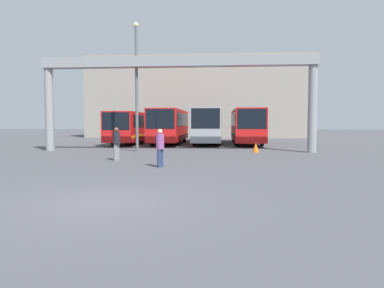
{
  "coord_description": "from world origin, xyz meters",
  "views": [
    {
      "loc": [
        2.93,
        -8.21,
        1.98
      ],
      "look_at": [
        0.75,
        18.94,
        0.3
      ],
      "focal_mm": 32.0,
      "sensor_mm": 36.0,
      "label": 1
    }
  ],
  "objects_px": {
    "bus_slot_0": "(135,126)",
    "lamp_post": "(137,82)",
    "traffic_cone": "(256,147)",
    "pedestrian_mid_left": "(117,143)",
    "bus_slot_3": "(246,124)",
    "pedestrian_near_center": "(160,147)",
    "bus_slot_2": "(208,124)",
    "bus_slot_1": "(170,124)"
  },
  "relations": [
    {
      "from": "bus_slot_3",
      "to": "lamp_post",
      "type": "height_order",
      "value": "lamp_post"
    },
    {
      "from": "bus_slot_0",
      "to": "pedestrian_near_center",
      "type": "bearing_deg",
      "value": -72.5
    },
    {
      "from": "pedestrian_near_center",
      "to": "traffic_cone",
      "type": "xyz_separation_m",
      "value": [
        5.1,
        8.26,
        -0.58
      ]
    },
    {
      "from": "pedestrian_near_center",
      "to": "pedestrian_mid_left",
      "type": "relative_size",
      "value": 0.98
    },
    {
      "from": "pedestrian_mid_left",
      "to": "traffic_cone",
      "type": "distance_m",
      "value": 9.77
    },
    {
      "from": "bus_slot_1",
      "to": "bus_slot_2",
      "type": "xyz_separation_m",
      "value": [
        3.64,
        0.91,
        0.03
      ]
    },
    {
      "from": "bus_slot_0",
      "to": "pedestrian_mid_left",
      "type": "bearing_deg",
      "value": -79.21
    },
    {
      "from": "bus_slot_3",
      "to": "pedestrian_near_center",
      "type": "bearing_deg",
      "value": -106.48
    },
    {
      "from": "bus_slot_2",
      "to": "lamp_post",
      "type": "height_order",
      "value": "lamp_post"
    },
    {
      "from": "bus_slot_2",
      "to": "lamp_post",
      "type": "xyz_separation_m",
      "value": [
        -4.64,
        -9.77,
        2.94
      ]
    },
    {
      "from": "bus_slot_1",
      "to": "bus_slot_3",
      "type": "relative_size",
      "value": 0.97
    },
    {
      "from": "bus_slot_0",
      "to": "pedestrian_near_center",
      "type": "distance_m",
      "value": 19.16
    },
    {
      "from": "bus_slot_2",
      "to": "pedestrian_near_center",
      "type": "xyz_separation_m",
      "value": [
        -1.53,
        -18.22,
        -0.97
      ]
    },
    {
      "from": "bus_slot_2",
      "to": "bus_slot_3",
      "type": "distance_m",
      "value": 3.72
    },
    {
      "from": "bus_slot_0",
      "to": "bus_slot_1",
      "type": "bearing_deg",
      "value": -14.53
    },
    {
      "from": "pedestrian_near_center",
      "to": "lamp_post",
      "type": "height_order",
      "value": "lamp_post"
    },
    {
      "from": "bus_slot_3",
      "to": "traffic_cone",
      "type": "relative_size",
      "value": 16.76
    },
    {
      "from": "lamp_post",
      "to": "pedestrian_mid_left",
      "type": "bearing_deg",
      "value": -86.55
    },
    {
      "from": "bus_slot_3",
      "to": "lamp_post",
      "type": "distance_m",
      "value": 12.62
    },
    {
      "from": "bus_slot_0",
      "to": "lamp_post",
      "type": "bearing_deg",
      "value": -74.89
    },
    {
      "from": "bus_slot_1",
      "to": "bus_slot_2",
      "type": "bearing_deg",
      "value": 13.99
    },
    {
      "from": "bus_slot_1",
      "to": "pedestrian_near_center",
      "type": "bearing_deg",
      "value": -83.04
    },
    {
      "from": "bus_slot_0",
      "to": "traffic_cone",
      "type": "height_order",
      "value": "bus_slot_0"
    },
    {
      "from": "traffic_cone",
      "to": "bus_slot_0",
      "type": "bearing_deg",
      "value": 137.33
    },
    {
      "from": "pedestrian_mid_left",
      "to": "traffic_cone",
      "type": "bearing_deg",
      "value": 147.19
    },
    {
      "from": "bus_slot_1",
      "to": "traffic_cone",
      "type": "height_order",
      "value": "bus_slot_1"
    },
    {
      "from": "bus_slot_1",
      "to": "lamp_post",
      "type": "xyz_separation_m",
      "value": [
        -1.0,
        -8.86,
        2.97
      ]
    },
    {
      "from": "bus_slot_1",
      "to": "lamp_post",
      "type": "distance_m",
      "value": 9.4
    },
    {
      "from": "bus_slot_0",
      "to": "traffic_cone",
      "type": "relative_size",
      "value": 19.11
    },
    {
      "from": "bus_slot_3",
      "to": "traffic_cone",
      "type": "bearing_deg",
      "value": -90.5
    },
    {
      "from": "traffic_cone",
      "to": "lamp_post",
      "type": "xyz_separation_m",
      "value": [
        -8.2,
        0.2,
        4.48
      ]
    },
    {
      "from": "pedestrian_near_center",
      "to": "pedestrian_mid_left",
      "type": "distance_m",
      "value": 3.69
    },
    {
      "from": "bus_slot_3",
      "to": "traffic_cone",
      "type": "distance_m",
      "value": 9.37
    },
    {
      "from": "pedestrian_near_center",
      "to": "traffic_cone",
      "type": "height_order",
      "value": "pedestrian_near_center"
    },
    {
      "from": "pedestrian_near_center",
      "to": "traffic_cone",
      "type": "relative_size",
      "value": 2.64
    },
    {
      "from": "bus_slot_0",
      "to": "pedestrian_mid_left",
      "type": "height_order",
      "value": "bus_slot_0"
    },
    {
      "from": "pedestrian_near_center",
      "to": "lamp_post",
      "type": "xyz_separation_m",
      "value": [
        -3.11,
        8.45,
        3.9
      ]
    },
    {
      "from": "pedestrian_near_center",
      "to": "bus_slot_1",
      "type": "bearing_deg",
      "value": -146.88
    },
    {
      "from": "pedestrian_near_center",
      "to": "lamp_post",
      "type": "relative_size",
      "value": 0.19
    },
    {
      "from": "pedestrian_mid_left",
      "to": "traffic_cone",
      "type": "height_order",
      "value": "pedestrian_mid_left"
    },
    {
      "from": "bus_slot_0",
      "to": "bus_slot_1",
      "type": "xyz_separation_m",
      "value": [
        3.64,
        -0.94,
        0.13
      ]
    },
    {
      "from": "bus_slot_0",
      "to": "pedestrian_mid_left",
      "type": "relative_size",
      "value": 7.11
    }
  ]
}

